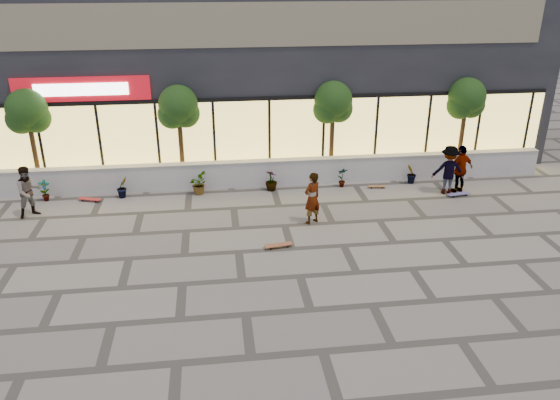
{
  "coord_description": "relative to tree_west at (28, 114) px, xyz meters",
  "views": [
    {
      "loc": [
        -2.2,
        -13.02,
        8.03
      ],
      "look_at": [
        -0.26,
        2.45,
        1.3
      ],
      "focal_mm": 35.0,
      "sensor_mm": 36.0,
      "label": 1
    }
  ],
  "objects": [
    {
      "name": "planter_wall",
      "position": [
        9.0,
        -0.7,
        -2.46
      ],
      "size": [
        22.0,
        0.42,
        1.04
      ],
      "color": "white",
      "rests_on": "ground"
    },
    {
      "name": "shrub_e",
      "position": [
        11.7,
        -1.25,
        -2.58
      ],
      "size": [
        0.46,
        0.35,
        0.81
      ],
      "primitive_type": "imported",
      "rotation": [
        0.0,
        0.0,
        3.28
      ],
      "color": "#183A12",
      "rests_on": "ground"
    },
    {
      "name": "skateboard_right_near",
      "position": [
        13.03,
        -1.55,
        -2.92
      ],
      "size": [
        0.71,
        0.26,
        0.08
      ],
      "rotation": [
        0.0,
        0.0,
        -0.12
      ],
      "color": "#996232",
      "rests_on": "ground"
    },
    {
      "name": "ground",
      "position": [
        9.0,
        -7.7,
        -2.99
      ],
      "size": [
        80.0,
        80.0,
        0.0
      ],
      "primitive_type": "plane",
      "color": "gray",
      "rests_on": "ground"
    },
    {
      "name": "tree_mideast",
      "position": [
        11.5,
        0.0,
        0.0
      ],
      "size": [
        1.6,
        1.5,
        3.92
      ],
      "color": "#412B17",
      "rests_on": "ground"
    },
    {
      "name": "skateboard_left",
      "position": [
        2.12,
        -1.5,
        -2.9
      ],
      "size": [
        0.88,
        0.49,
        0.1
      ],
      "rotation": [
        0.0,
        0.0,
        -0.34
      ],
      "color": "red",
      "rests_on": "ground"
    },
    {
      "name": "tree_east",
      "position": [
        17.0,
        0.0,
        0.0
      ],
      "size": [
        1.6,
        1.5,
        3.92
      ],
      "color": "#412B17",
      "rests_on": "ground"
    },
    {
      "name": "shrub_b",
      "position": [
        3.3,
        -1.25,
        -2.58
      ],
      "size": [
        0.57,
        0.57,
        0.81
      ],
      "primitive_type": "imported",
      "rotation": [
        0.0,
        0.0,
        0.82
      ],
      "color": "#183A12",
      "rests_on": "ground"
    },
    {
      "name": "shrub_a",
      "position": [
        0.5,
        -1.25,
        -2.58
      ],
      "size": [
        0.43,
        0.29,
        0.81
      ],
      "primitive_type": "imported",
      "color": "#183A12",
      "rests_on": "ground"
    },
    {
      "name": "tree_west",
      "position": [
        0.0,
        0.0,
        0.0
      ],
      "size": [
        1.6,
        1.5,
        3.92
      ],
      "color": "#412B17",
      "rests_on": "ground"
    },
    {
      "name": "skater_left",
      "position": [
        0.4,
        -2.54,
        -2.08
      ],
      "size": [
        1.11,
        1.06,
        1.81
      ],
      "primitive_type": "imported",
      "rotation": [
        0.0,
        0.0,
        0.6
      ],
      "color": "tan",
      "rests_on": "ground"
    },
    {
      "name": "skater_right_far",
      "position": [
        15.5,
        -2.38,
        -2.04
      ],
      "size": [
        1.31,
        0.89,
        1.88
      ],
      "primitive_type": "imported",
      "rotation": [
        0.0,
        0.0,
        2.98
      ],
      "color": "maroon",
      "rests_on": "ground"
    },
    {
      "name": "skater_center",
      "position": [
        9.94,
        -4.3,
        -2.09
      ],
      "size": [
        0.79,
        0.71,
        1.8
      ],
      "primitive_type": "imported",
      "rotation": [
        0.0,
        0.0,
        3.69
      ],
      "color": "white",
      "rests_on": "ground"
    },
    {
      "name": "shrub_f",
      "position": [
        14.5,
        -1.25,
        -2.58
      ],
      "size": [
        0.55,
        0.57,
        0.81
      ],
      "primitive_type": "imported",
      "rotation": [
        0.0,
        0.0,
        4.1
      ],
      "color": "#183A12",
      "rests_on": "ground"
    },
    {
      "name": "shrub_d",
      "position": [
        8.9,
        -1.25,
        -2.58
      ],
      "size": [
        0.64,
        0.64,
        0.81
      ],
      "primitive_type": "imported",
      "rotation": [
        0.0,
        0.0,
        2.46
      ],
      "color": "#183A12",
      "rests_on": "ground"
    },
    {
      "name": "skateboard_center",
      "position": [
        8.6,
        -5.94,
        -2.9
      ],
      "size": [
        0.9,
        0.36,
        0.1
      ],
      "rotation": [
        0.0,
        0.0,
        0.16
      ],
      "color": "brown",
      "rests_on": "ground"
    },
    {
      "name": "tree_midwest",
      "position": [
        5.5,
        0.0,
        0.0
      ],
      "size": [
        1.6,
        1.5,
        3.92
      ],
      "color": "#412B17",
      "rests_on": "ground"
    },
    {
      "name": "shrub_c",
      "position": [
        6.1,
        -1.25,
        -2.58
      ],
      "size": [
        0.68,
        0.77,
        0.81
      ],
      "primitive_type": "imported",
      "rotation": [
        0.0,
        0.0,
        1.64
      ],
      "color": "#183A12",
      "rests_on": "ground"
    },
    {
      "name": "skateboard_right_far",
      "position": [
        15.86,
        -2.73,
        -2.9
      ],
      "size": [
        0.89,
        0.36,
        0.1
      ],
      "rotation": [
        0.0,
        0.0,
        0.17
      ],
      "color": "#544E8F",
      "rests_on": "ground"
    },
    {
      "name": "retail_building",
      "position": [
        9.0,
        4.79,
        1.26
      ],
      "size": [
        24.0,
        9.17,
        8.5
      ],
      "color": "#222327",
      "rests_on": "ground"
    },
    {
      "name": "skater_right_near",
      "position": [
        16.0,
        -2.33,
        -2.06
      ],
      "size": [
        1.18,
        0.76,
        1.86
      ],
      "primitive_type": "imported",
      "rotation": [
        0.0,
        0.0,
        3.44
      ],
      "color": "silver",
      "rests_on": "ground"
    }
  ]
}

